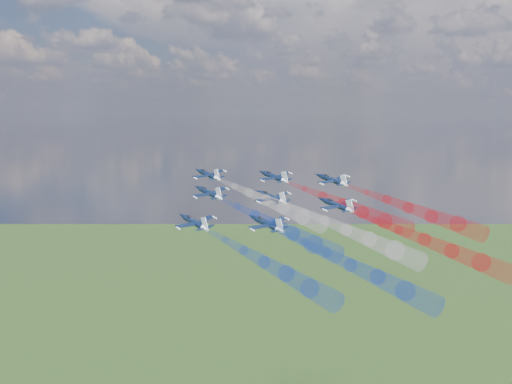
% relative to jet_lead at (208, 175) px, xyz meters
% --- Properties ---
extents(jet_lead, '(14.28, 13.42, 6.14)m').
position_rel_jet_lead_xyz_m(jet_lead, '(0.00, 0.00, 0.00)').
color(jet_lead, black).
extents(trail_lead, '(33.16, 19.94, 10.19)m').
position_rel_jet_lead_xyz_m(trail_lead, '(19.88, -10.17, -3.84)').
color(trail_lead, white).
extents(jet_inner_left, '(14.28, 13.42, 6.14)m').
position_rel_jet_lead_xyz_m(jet_inner_left, '(6.71, -11.68, -2.78)').
color(jet_inner_left, black).
extents(trail_inner_left, '(33.16, 19.94, 10.19)m').
position_rel_jet_lead_xyz_m(trail_inner_left, '(26.60, -21.86, -6.62)').
color(trail_inner_left, blue).
extents(jet_inner_right, '(14.28, 13.42, 6.14)m').
position_rel_jet_lead_xyz_m(jet_inner_right, '(16.10, 3.30, -0.19)').
color(jet_inner_right, black).
extents(trail_inner_right, '(33.16, 19.94, 10.19)m').
position_rel_jet_lead_xyz_m(trail_inner_right, '(35.98, -6.88, -4.02)').
color(trail_inner_right, red).
extents(jet_outer_left, '(14.28, 13.42, 6.14)m').
position_rel_jet_lead_xyz_m(jet_outer_left, '(10.97, -25.60, -6.91)').
color(jet_outer_left, black).
extents(trail_outer_left, '(33.16, 19.94, 10.19)m').
position_rel_jet_lead_xyz_m(trail_outer_left, '(30.86, -35.77, -10.74)').
color(trail_outer_left, blue).
extents(jet_center_third, '(14.28, 13.42, 6.14)m').
position_rel_jet_lead_xyz_m(jet_center_third, '(20.53, -8.65, -3.40)').
color(jet_center_third, black).
extents(trail_center_third, '(33.16, 19.94, 10.19)m').
position_rel_jet_lead_xyz_m(trail_center_third, '(40.41, -18.82, -7.24)').
color(trail_center_third, white).
extents(jet_outer_right, '(14.28, 13.42, 6.14)m').
position_rel_jet_lead_xyz_m(jet_outer_right, '(29.20, 7.20, -0.72)').
color(jet_outer_right, black).
extents(trail_outer_right, '(33.16, 19.94, 10.19)m').
position_rel_jet_lead_xyz_m(trail_outer_right, '(49.08, -2.97, -4.56)').
color(trail_outer_right, red).
extents(jet_rear_left, '(14.28, 13.42, 6.14)m').
position_rel_jet_lead_xyz_m(jet_rear_left, '(25.33, -22.03, -6.69)').
color(jet_rear_left, black).
extents(trail_rear_left, '(33.16, 19.94, 10.19)m').
position_rel_jet_lead_xyz_m(trail_rear_left, '(45.22, -32.21, -10.52)').
color(trail_rear_left, blue).
extents(jet_rear_right, '(14.28, 13.42, 6.14)m').
position_rel_jet_lead_xyz_m(jet_rear_right, '(34.89, -7.34, -4.35)').
color(jet_rear_right, black).
extents(trail_rear_right, '(33.16, 19.94, 10.19)m').
position_rel_jet_lead_xyz_m(trail_rear_right, '(54.78, -17.52, -8.19)').
color(trail_rear_right, red).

